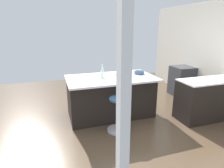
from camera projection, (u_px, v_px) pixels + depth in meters
ground_plane at (124, 118)px, 4.39m from camera, size 7.69×7.69×0.00m
interior_partition_left at (221, 55)px, 4.78m from camera, size 0.12×5.92×2.67m
sink_cabinet at (224, 97)px, 4.41m from camera, size 2.32×0.60×1.19m
oven_range at (182, 81)px, 5.79m from camera, size 0.60×0.61×0.88m
kitchen_island at (111, 96)px, 4.40m from camera, size 1.97×1.10×0.94m
stool_by_window at (118, 115)px, 3.75m from camera, size 0.44×0.44×0.70m
cutting_board at (123, 75)px, 4.38m from camera, size 0.36×0.24×0.02m
apple_green at (119, 73)px, 4.42m from camera, size 0.08×0.08×0.08m
water_bottle at (102, 73)px, 4.11m from camera, size 0.06×0.06×0.31m
fruit_bowl at (139, 72)px, 4.51m from camera, size 0.24×0.24×0.07m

